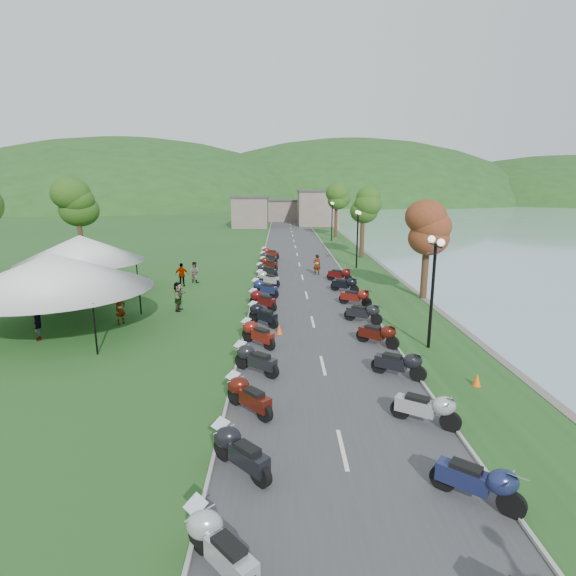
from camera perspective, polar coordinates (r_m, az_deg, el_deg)
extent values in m
cube|color=#3E3E42|center=(41.89, 1.45, 3.02)|extent=(7.00, 120.00, 0.02)
cube|color=#77665C|center=(86.35, -1.11, 9.83)|extent=(18.00, 16.00, 5.00)
imported|color=slate|center=(25.65, -20.38, -4.29)|extent=(0.69, 0.72, 1.59)
imported|color=slate|center=(34.82, -11.74, 0.68)|extent=(0.89, 0.70, 1.61)
imported|color=slate|center=(24.73, -29.13, -5.79)|extent=(0.99, 1.26, 1.82)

